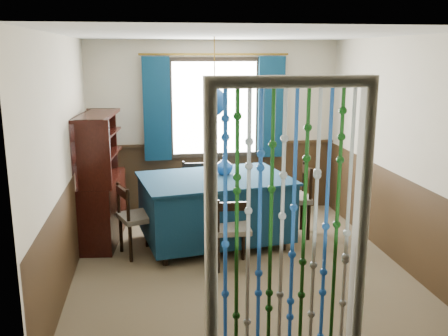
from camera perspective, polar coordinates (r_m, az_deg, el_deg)
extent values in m
plane|color=brown|center=(5.71, 1.58, -10.95)|extent=(4.00, 4.00, 0.00)
plane|color=silver|center=(5.22, 1.76, 14.99)|extent=(4.00, 4.00, 0.00)
plane|color=beige|center=(7.27, -1.13, 4.58)|extent=(3.60, 0.00, 3.60)
plane|color=beige|center=(3.44, 7.60, -5.26)|extent=(3.60, 0.00, 3.60)
plane|color=beige|center=(5.32, -17.80, 0.77)|extent=(0.00, 4.00, 4.00)
plane|color=beige|center=(5.91, 19.11, 1.87)|extent=(0.00, 4.00, 4.00)
plane|color=#352414|center=(7.41, -1.09, -1.19)|extent=(3.60, 0.00, 3.60)
plane|color=#352414|center=(3.76, 7.17, -16.11)|extent=(3.60, 0.00, 3.60)
plane|color=#352414|center=(5.51, -17.10, -6.86)|extent=(0.00, 4.00, 4.00)
plane|color=#352414|center=(6.09, 18.46, -5.07)|extent=(0.00, 4.00, 4.00)
cube|color=black|center=(7.19, -1.09, 6.88)|extent=(1.32, 0.12, 1.42)
cube|color=#0C283E|center=(6.14, -1.03, -4.52)|extent=(1.87, 1.42, 0.70)
cube|color=#0C283E|center=(6.04, -1.05, -1.21)|extent=(1.94, 1.49, 0.03)
cylinder|color=black|center=(5.70, -6.69, -10.30)|extent=(0.07, 0.07, 0.14)
cylinder|color=black|center=(6.13, 6.77, -8.62)|extent=(0.07, 0.07, 0.14)
cylinder|color=black|center=(6.52, -8.30, -7.30)|extent=(0.07, 0.07, 0.14)
cylinder|color=black|center=(6.89, 3.63, -6.05)|extent=(0.07, 0.07, 0.14)
cylinder|color=black|center=(5.43, -0.70, -9.88)|extent=(0.04, 0.04, 0.42)
cylinder|color=black|center=(5.47, 2.74, -9.70)|extent=(0.04, 0.04, 0.42)
cylinder|color=black|center=(5.71, -1.04, -8.68)|extent=(0.04, 0.04, 0.42)
cylinder|color=black|center=(5.75, 2.22, -8.53)|extent=(0.04, 0.04, 0.42)
cube|color=#5B5549|center=(5.51, 0.81, -6.92)|extent=(0.42, 0.40, 0.06)
cube|color=black|center=(5.25, 1.07, -4.41)|extent=(0.35, 0.05, 0.09)
cylinder|color=black|center=(5.27, -0.70, -5.81)|extent=(0.04, 0.04, 0.41)
cylinder|color=black|center=(5.32, 2.81, -5.67)|extent=(0.04, 0.04, 0.41)
cylinder|color=black|center=(7.06, -1.72, -4.27)|extent=(0.04, 0.04, 0.44)
cylinder|color=black|center=(7.02, -4.53, -4.41)|extent=(0.04, 0.04, 0.44)
cylinder|color=black|center=(6.76, -1.30, -5.09)|extent=(0.04, 0.04, 0.44)
cylinder|color=black|center=(6.71, -4.25, -5.25)|extent=(0.04, 0.04, 0.44)
cube|color=#5B5549|center=(6.82, -2.97, -2.76)|extent=(0.44, 0.42, 0.06)
cube|color=black|center=(6.90, -3.19, 0.19)|extent=(0.37, 0.05, 0.10)
cylinder|color=black|center=(6.96, -1.76, -0.85)|extent=(0.04, 0.04, 0.43)
cylinder|color=black|center=(6.92, -4.61, -0.97)|extent=(0.04, 0.04, 0.43)
cylinder|color=black|center=(6.10, -11.69, -7.44)|extent=(0.04, 0.04, 0.43)
cylinder|color=black|center=(5.79, -10.63, -8.51)|extent=(0.04, 0.04, 0.43)
cylinder|color=black|center=(6.19, -8.82, -6.99)|extent=(0.04, 0.04, 0.43)
cylinder|color=black|center=(5.89, -7.63, -8.01)|extent=(0.04, 0.04, 0.43)
cube|color=#5B5549|center=(5.91, -9.79, -5.50)|extent=(0.53, 0.54, 0.06)
cube|color=black|center=(5.77, -11.52, -2.75)|extent=(0.17, 0.35, 0.10)
cylinder|color=black|center=(5.96, -11.97, -3.60)|extent=(0.04, 0.04, 0.42)
cylinder|color=black|center=(5.65, -10.91, -4.48)|extent=(0.04, 0.04, 0.42)
cylinder|color=black|center=(6.42, 9.63, -6.10)|extent=(0.05, 0.05, 0.47)
cylinder|color=black|center=(6.77, 8.85, -5.05)|extent=(0.05, 0.05, 0.47)
cylinder|color=black|center=(6.35, 6.46, -6.23)|extent=(0.05, 0.05, 0.47)
cylinder|color=black|center=(6.70, 5.85, -5.16)|extent=(0.05, 0.05, 0.47)
cube|color=#5B5549|center=(6.48, 7.77, -3.39)|extent=(0.47, 0.49, 0.06)
cube|color=black|center=(6.43, 9.52, -0.38)|extent=(0.07, 0.40, 0.10)
cylinder|color=black|center=(6.29, 9.88, -2.08)|extent=(0.04, 0.04, 0.46)
cylinder|color=black|center=(6.65, 9.08, -1.23)|extent=(0.04, 0.04, 0.46)
cube|color=black|center=(6.49, -13.76, -4.55)|extent=(0.55, 1.26, 0.80)
cube|color=black|center=(5.73, -14.69, 1.35)|extent=(0.38, 0.09, 0.80)
cube|color=black|center=(6.87, -13.71, 3.31)|extent=(0.38, 0.09, 0.80)
cube|color=black|center=(6.25, -14.35, 5.85)|extent=(0.50, 1.26, 0.04)
cube|color=black|center=(6.32, -15.89, 2.35)|extent=(0.15, 1.20, 0.80)
cube|color=black|center=(6.32, -13.83, 1.38)|extent=(0.44, 1.17, 0.02)
cube|color=black|center=(6.27, -13.96, 3.74)|extent=(0.44, 1.17, 0.02)
cylinder|color=olive|center=(5.85, -1.10, 11.17)|extent=(0.01, 0.01, 0.74)
ellipsoid|color=#154693|center=(5.88, -1.08, 7.58)|extent=(0.26, 0.26, 0.33)
cylinder|color=olive|center=(5.86, -1.09, 9.16)|extent=(0.08, 0.08, 0.03)
imported|color=#154693|center=(6.17, 0.01, 0.26)|extent=(0.27, 0.27, 0.21)
imported|color=beige|center=(6.08, -13.85, 1.27)|extent=(0.26, 0.26, 0.05)
imported|color=beige|center=(6.57, -13.40, 0.11)|extent=(0.17, 0.17, 0.18)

